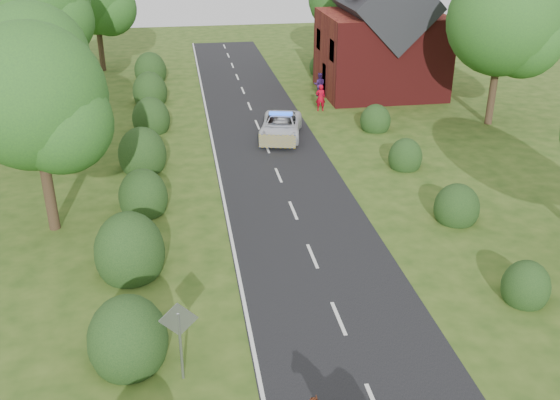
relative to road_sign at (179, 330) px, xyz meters
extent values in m
cube|color=black|center=(5.00, 13.00, -1.64)|extent=(6.00, 70.00, 0.02)
cube|color=white|center=(5.00, 2.00, -1.63)|extent=(0.12, 1.80, 0.01)
cube|color=white|center=(5.00, 6.00, -1.63)|extent=(0.12, 1.80, 0.01)
cube|color=white|center=(5.00, 10.00, -1.63)|extent=(0.12, 1.80, 0.01)
cube|color=white|center=(5.00, 14.00, -1.63)|extent=(0.12, 1.80, 0.01)
cube|color=white|center=(5.00, 18.00, -1.63)|extent=(0.12, 1.80, 0.01)
cube|color=white|center=(5.00, 22.00, -1.63)|extent=(0.12, 1.80, 0.01)
cube|color=white|center=(5.00, 26.00, -1.63)|extent=(0.12, 1.80, 0.01)
cube|color=white|center=(5.00, 30.00, -1.63)|extent=(0.12, 1.80, 0.01)
cube|color=white|center=(5.00, 34.00, -1.63)|extent=(0.12, 1.80, 0.01)
cube|color=white|center=(5.00, 38.00, -1.63)|extent=(0.12, 1.80, 0.01)
cube|color=white|center=(5.00, 42.00, -1.63)|extent=(0.12, 1.80, 0.01)
cube|color=white|center=(5.00, 46.00, -1.63)|extent=(0.12, 1.80, 0.01)
cube|color=white|center=(2.10, 13.00, -1.63)|extent=(0.12, 70.00, 0.01)
ellipsoid|color=#183515|center=(-1.50, 1.00, -0.91)|extent=(2.30, 2.41, 2.70)
ellipsoid|color=#183515|center=(-1.70, 6.00, -0.83)|extent=(2.50, 2.62, 3.00)
ellipsoid|color=#183515|center=(-1.40, 11.00, -0.97)|extent=(2.10, 2.20, 2.50)
ellipsoid|color=#183515|center=(-1.60, 16.00, -0.88)|extent=(2.40, 2.52, 2.80)
ellipsoid|color=#183515|center=(-1.30, 22.00, -0.94)|extent=(2.20, 2.31, 2.60)
ellipsoid|color=#183515|center=(-1.50, 28.00, -0.91)|extent=(2.30, 2.41, 2.70)
ellipsoid|color=#183515|center=(-1.60, 34.00, -0.88)|extent=(2.40, 2.52, 2.80)
ellipsoid|color=#183515|center=(11.40, 2.00, -1.13)|extent=(1.60, 1.68, 1.90)
ellipsoid|color=#183515|center=(11.60, 8.00, -1.08)|extent=(1.90, 2.00, 2.10)
ellipsoid|color=#183515|center=(11.50, 14.00, -1.10)|extent=(1.70, 1.78, 2.00)
ellipsoid|color=#183515|center=(11.80, 20.00, -1.10)|extent=(1.80, 1.89, 2.00)
ellipsoid|color=#183515|center=(11.60, 34.00, -1.10)|extent=(1.70, 1.78, 2.00)
cylinder|color=#332316|center=(-5.00, 10.00, 0.33)|extent=(0.44, 0.44, 3.96)
sphere|color=#255022|center=(-5.00, 10.00, 3.93)|extent=(5.60, 5.60, 5.60)
sphere|color=#377C22|center=(-4.02, 9.44, 3.03)|extent=(3.92, 3.92, 3.92)
cylinder|color=#332316|center=(-6.50, 18.00, 0.22)|extent=(0.44, 0.44, 3.74)
sphere|color=#255022|center=(-6.50, 18.00, 3.62)|extent=(5.60, 5.60, 5.60)
sphere|color=#377C22|center=(-5.52, 17.44, 2.77)|extent=(3.92, 3.92, 3.92)
cylinder|color=#332316|center=(-8.00, 28.00, 0.77)|extent=(0.44, 0.44, 4.84)
sphere|color=#255022|center=(-8.00, 28.00, 5.17)|extent=(6.80, 6.80, 6.80)
sphere|color=#377C22|center=(-6.81, 27.32, 4.07)|extent=(4.76, 4.76, 4.76)
cylinder|color=#332316|center=(-5.50, 38.00, 0.44)|extent=(0.44, 0.44, 4.18)
sphere|color=#377C22|center=(-4.45, 37.40, 3.29)|extent=(4.20, 4.20, 4.20)
cylinder|color=#332316|center=(19.00, 20.00, 0.55)|extent=(0.44, 0.44, 4.40)
sphere|color=#255022|center=(19.00, 20.00, 4.55)|extent=(6.40, 6.40, 6.40)
sphere|color=#377C22|center=(20.12, 19.36, 3.55)|extent=(4.48, 4.48, 4.48)
cylinder|color=#332316|center=(14.00, 36.00, 0.33)|extent=(0.44, 0.44, 3.96)
sphere|color=#377C22|center=(15.05, 35.40, 3.03)|extent=(4.20, 4.20, 4.20)
cylinder|color=gray|center=(0.00, 0.00, -0.55)|extent=(0.08, 0.08, 2.20)
cube|color=gray|center=(0.00, 0.00, 0.35)|extent=(1.06, 0.04, 1.06)
cube|color=maroon|center=(14.50, 28.00, 1.10)|extent=(8.00, 7.00, 5.50)
cube|color=black|center=(14.50, 28.00, 4.55)|extent=(5.94, 7.40, 5.94)
imported|color=silver|center=(6.05, 19.63, -0.99)|extent=(3.30, 5.18, 1.33)
cube|color=yellow|center=(5.47, 17.28, -1.06)|extent=(1.94, 0.54, 0.73)
cube|color=blue|center=(6.05, 19.63, -0.24)|extent=(1.35, 0.59, 0.14)
imported|color=#B3041A|center=(9.43, 24.30, -0.79)|extent=(0.66, 0.46, 1.73)
imported|color=#391C5D|center=(10.14, 27.74, -0.83)|extent=(0.94, 0.83, 1.64)
camera|label=1|loc=(0.44, -13.99, 10.33)|focal=40.00mm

